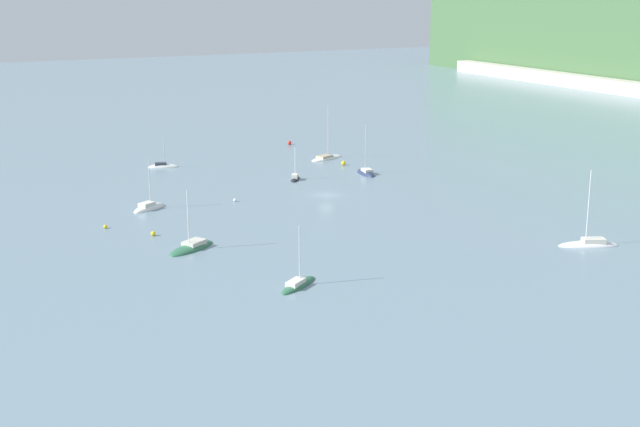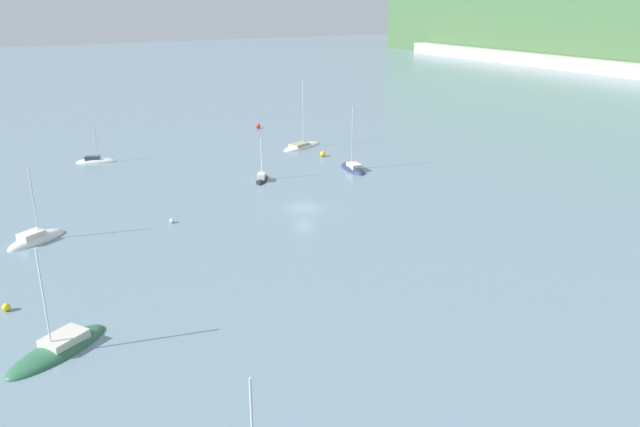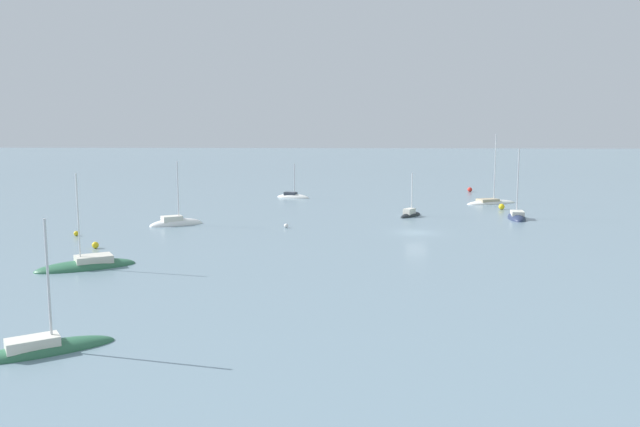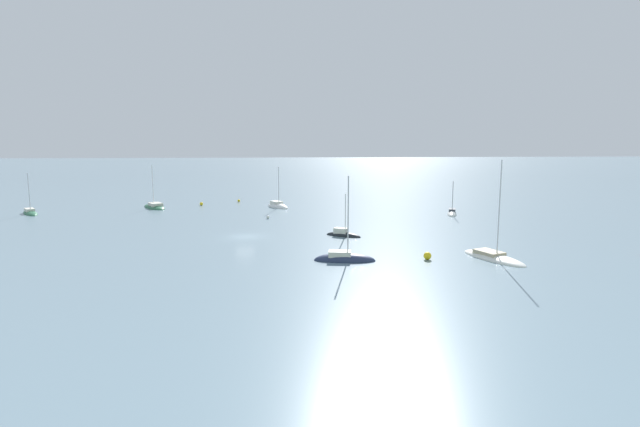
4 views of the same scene
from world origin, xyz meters
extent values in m
plane|color=slate|center=(0.00, 0.00, 0.00)|extent=(600.00, 600.00, 0.00)
ellipsoid|color=white|center=(-35.80, -17.87, 0.00)|extent=(3.56, 6.28, 1.42)
cube|color=#333842|center=(-35.96, -18.33, 0.70)|extent=(1.80, 2.45, 0.61)
cylinder|color=#B2B2B7|center=(-35.70, -17.58, 3.21)|extent=(0.14, 0.14, 5.64)
ellipsoid|color=white|center=(-4.42, -29.93, 0.00)|extent=(5.55, 7.05, 1.72)
cube|color=silver|center=(-4.14, -30.40, 0.84)|extent=(2.68, 2.95, 0.73)
cylinder|color=silver|center=(-4.60, -29.64, 4.28)|extent=(0.14, 0.14, 7.61)
ellipsoid|color=#232D4C|center=(-12.18, 14.85, 0.00)|extent=(7.16, 3.23, 1.73)
cube|color=silver|center=(-11.63, 14.77, 0.80)|extent=(2.68, 1.93, 0.65)
cylinder|color=#B2B2B7|center=(-12.52, 14.90, 5.00)|extent=(0.14, 0.14, 9.06)
ellipsoid|color=#2D6647|center=(40.58, -24.72, 0.00)|extent=(5.96, 7.33, 1.17)
cube|color=silver|center=(40.93, -25.22, 0.63)|extent=(2.70, 3.03, 0.61)
cylinder|color=silver|center=(40.36, -24.41, 3.88)|extent=(0.14, 0.14, 7.12)
ellipsoid|color=#2D6647|center=(20.02, -31.21, 0.00)|extent=(7.08, 8.89, 1.39)
cube|color=beige|center=(19.65, -30.63, 0.72)|extent=(3.42, 3.74, 0.67)
cylinder|color=silver|center=(20.24, -31.58, 4.38)|extent=(0.14, 0.14, 8.00)
ellipsoid|color=white|center=(-29.22, 15.22, 0.00)|extent=(6.12, 9.40, 1.17)
cube|color=tan|center=(-28.95, 14.55, 0.56)|extent=(3.14, 3.76, 0.47)
cylinder|color=silver|center=(-29.39, 15.63, 5.78)|extent=(0.14, 0.14, 10.92)
ellipsoid|color=black|center=(-13.80, 0.63, 0.00)|extent=(5.25, 4.09, 1.15)
cube|color=silver|center=(-13.45, 0.40, 0.72)|extent=(2.16, 1.91, 0.81)
cylinder|color=silver|center=(-14.03, 0.77, 3.17)|extent=(0.14, 0.14, 5.72)
sphere|color=white|center=(-2.81, -15.72, 0.27)|extent=(0.54, 0.54, 0.54)
sphere|color=yellow|center=(-21.57, 15.05, 0.44)|extent=(0.88, 0.88, 0.88)
sphere|color=yellow|center=(11.27, -33.96, 0.35)|extent=(0.69, 0.69, 0.69)
sphere|color=yellow|center=(4.10, -39.15, 0.29)|extent=(0.57, 0.57, 0.57)
sphere|color=red|center=(-47.61, 15.21, 0.45)|extent=(0.90, 0.90, 0.90)
camera|label=1|loc=(132.56, -68.41, 35.49)|focal=50.00mm
camera|label=2|loc=(64.20, -34.06, 24.69)|focal=35.00mm
camera|label=3|loc=(72.94, -7.91, 12.34)|focal=35.00mm
camera|label=4|loc=(-5.27, 68.90, 13.52)|focal=28.00mm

